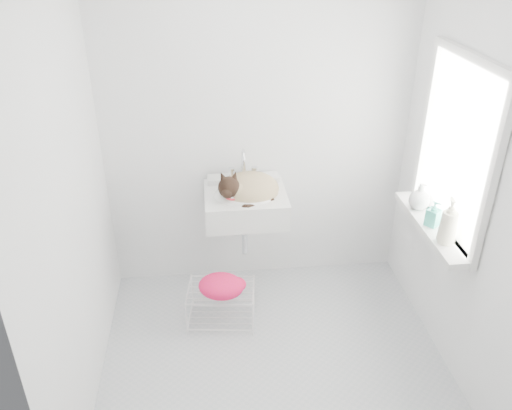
{
  "coord_description": "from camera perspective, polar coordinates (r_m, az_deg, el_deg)",
  "views": [
    {
      "loc": [
        -0.38,
        -2.47,
        2.51
      ],
      "look_at": [
        -0.06,
        0.5,
        0.88
      ],
      "focal_mm": 36.5,
      "sensor_mm": 36.0,
      "label": 1
    }
  ],
  "objects": [
    {
      "name": "sink",
      "position": [
        3.62,
        -1.18,
        1.35
      ],
      "size": [
        0.57,
        0.5,
        0.23
      ],
      "primitive_type": "cube",
      "color": "white",
      "rests_on": "back_wall"
    },
    {
      "name": "bottle_a",
      "position": [
        3.26,
        19.98,
        -3.88
      ],
      "size": [
        0.11,
        0.11,
        0.24
      ],
      "primitive_type": "imported",
      "rotation": [
        0.0,
        0.0,
        2.96
      ],
      "color": "white",
      "rests_on": "windowsill"
    },
    {
      "name": "bottle_c",
      "position": [
        3.59,
        17.33,
        -0.33
      ],
      "size": [
        0.2,
        0.2,
        0.18
      ],
      "primitive_type": "imported",
      "rotation": [
        0.0,
        0.0,
        0.82
      ],
      "color": "white",
      "rests_on": "windowsill"
    },
    {
      "name": "floor",
      "position": [
        3.54,
        1.95,
        -16.54
      ],
      "size": [
        2.2,
        2.0,
        0.02
      ],
      "primitive_type": "cube",
      "color": "#ABB0B5",
      "rests_on": "ground"
    },
    {
      "name": "faucet",
      "position": [
        3.72,
        -1.45,
        4.54
      ],
      "size": [
        0.21,
        0.14,
        0.21
      ],
      "primitive_type": null,
      "color": "silver",
      "rests_on": "sink"
    },
    {
      "name": "left_wall",
      "position": [
        2.86,
        -19.98,
        0.69
      ],
      "size": [
        0.02,
        2.0,
        2.5
      ],
      "primitive_type": "cube",
      "color": "white",
      "rests_on": "ground"
    },
    {
      "name": "window_frame",
      "position": [
        3.25,
        21.02,
        5.76
      ],
      "size": [
        0.04,
        0.9,
        1.1
      ],
      "primitive_type": "cube",
      "color": "white",
      "rests_on": "right_wall"
    },
    {
      "name": "window_glass",
      "position": [
        3.25,
        21.25,
        5.76
      ],
      "size": [
        0.01,
        0.8,
        1.0
      ],
      "primitive_type": "cube",
      "color": "white",
      "rests_on": "right_wall"
    },
    {
      "name": "towel",
      "position": [
        3.6,
        -3.83,
        -9.31
      ],
      "size": [
        0.36,
        0.3,
        0.13
      ],
      "primitive_type": "ellipsoid",
      "rotation": [
        0.0,
        0.0,
        -0.28
      ],
      "color": "red",
      "rests_on": "wire_rack"
    },
    {
      "name": "cat",
      "position": [
        3.59,
        -0.96,
        1.81
      ],
      "size": [
        0.47,
        0.41,
        0.28
      ],
      "rotation": [
        0.0,
        0.0,
        0.18
      ],
      "color": "tan",
      "rests_on": "sink"
    },
    {
      "name": "back_wall",
      "position": [
        3.71,
        0.17,
        8.79
      ],
      "size": [
        2.2,
        0.02,
        2.5
      ],
      "primitive_type": "cube",
      "color": "white",
      "rests_on": "ground"
    },
    {
      "name": "bottle_b",
      "position": [
        3.41,
        18.66,
        -2.11
      ],
      "size": [
        0.11,
        0.11,
        0.17
      ],
      "primitive_type": "imported",
      "rotation": [
        0.0,
        0.0,
        0.67
      ],
      "color": "teal",
      "rests_on": "windowsill"
    },
    {
      "name": "right_wall",
      "position": [
        3.14,
        22.69,
        2.64
      ],
      "size": [
        0.02,
        2.0,
        2.5
      ],
      "primitive_type": "cube",
      "color": "white",
      "rests_on": "ground"
    },
    {
      "name": "windowsill",
      "position": [
        3.44,
        18.63,
        -2.22
      ],
      "size": [
        0.16,
        0.88,
        0.04
      ],
      "primitive_type": "cube",
      "color": "white",
      "rests_on": "right_wall"
    },
    {
      "name": "wire_rack",
      "position": [
        3.73,
        -3.82,
        -10.62
      ],
      "size": [
        0.49,
        0.37,
        0.27
      ],
      "primitive_type": "cube",
      "rotation": [
        0.0,
        0.0,
        -0.12
      ],
      "color": "silver",
      "rests_on": "floor"
    }
  ]
}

